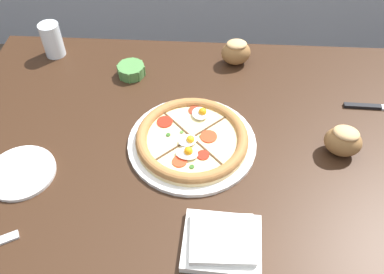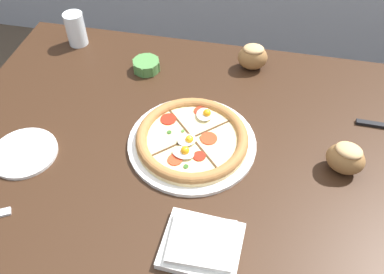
% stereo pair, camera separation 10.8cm
% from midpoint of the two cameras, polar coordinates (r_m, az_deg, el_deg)
% --- Properties ---
extents(ground_plane, '(12.00, 12.00, 0.00)m').
position_cam_midpoint_polar(ground_plane, '(1.76, -1.00, -17.79)').
color(ground_plane, brown).
extents(dining_table, '(1.42, 0.95, 0.77)m').
position_cam_midpoint_polar(dining_table, '(1.18, -1.43, -4.08)').
color(dining_table, '#331E11').
rests_on(dining_table, ground_plane).
extents(pizza, '(0.35, 0.35, 0.05)m').
position_cam_midpoint_polar(pizza, '(1.09, -2.84, -0.50)').
color(pizza, white).
rests_on(pizza, dining_table).
extents(ramekin_bowl, '(0.09, 0.09, 0.04)m').
position_cam_midpoint_polar(ramekin_bowl, '(1.33, -10.89, 9.11)').
color(ramekin_bowl, '#4C8442').
rests_on(ramekin_bowl, dining_table).
extents(napkin_folded, '(0.18, 0.15, 0.04)m').
position_cam_midpoint_polar(napkin_folded, '(0.92, 0.78, -14.66)').
color(napkin_folded, silver).
rests_on(napkin_folded, dining_table).
extents(bread_piece_near, '(0.10, 0.08, 0.09)m').
position_cam_midpoint_polar(bread_piece_near, '(1.34, 3.87, 11.75)').
color(bread_piece_near, olive).
rests_on(bread_piece_near, dining_table).
extents(bread_piece_mid, '(0.11, 0.10, 0.09)m').
position_cam_midpoint_polar(bread_piece_mid, '(1.11, 17.90, -0.65)').
color(bread_piece_mid, olive).
rests_on(bread_piece_mid, dining_table).
extents(water_glass, '(0.07, 0.07, 0.11)m').
position_cam_midpoint_polar(water_glass, '(1.47, -21.05, 12.30)').
color(water_glass, white).
rests_on(water_glass, dining_table).
extents(side_saucer, '(0.18, 0.18, 0.01)m').
position_cam_midpoint_polar(side_saucer, '(1.15, -25.42, -4.68)').
color(side_saucer, white).
rests_on(side_saucer, dining_table).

